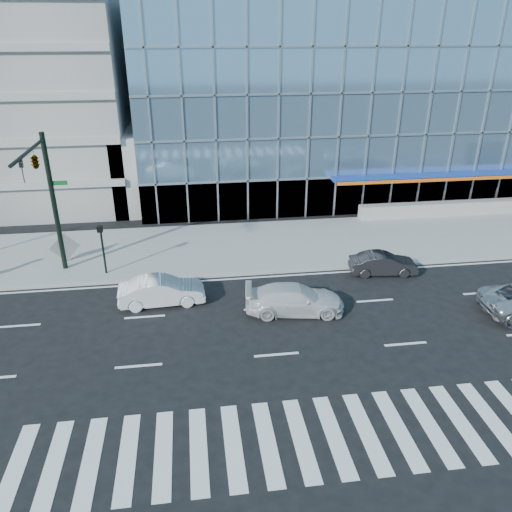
# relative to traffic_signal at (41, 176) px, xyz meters

# --- Properties ---
(ground) EXTENTS (160.00, 160.00, 0.00)m
(ground) POSITION_rel_traffic_signal_xyz_m (11.00, -4.57, -6.16)
(ground) COLOR black
(ground) RESTS_ON ground
(sidewalk) EXTENTS (120.00, 8.00, 0.15)m
(sidewalk) POSITION_rel_traffic_signal_xyz_m (11.00, 3.43, -6.09)
(sidewalk) COLOR gray
(sidewalk) RESTS_ON ground
(theatre_building) EXTENTS (42.00, 26.00, 15.00)m
(theatre_building) POSITION_rel_traffic_signal_xyz_m (25.00, 21.43, 1.34)
(theatre_building) COLOR #6C94B4
(theatre_building) RESTS_ON ground
(ramp_block) EXTENTS (6.00, 8.00, 6.00)m
(ramp_block) POSITION_rel_traffic_signal_xyz_m (5.00, 13.43, -3.16)
(ramp_block) COLOR gray
(ramp_block) RESTS_ON ground
(traffic_signal) EXTENTS (1.14, 5.74, 8.00)m
(traffic_signal) POSITION_rel_traffic_signal_xyz_m (0.00, 0.00, 0.00)
(traffic_signal) COLOR black
(traffic_signal) RESTS_ON sidewalk
(ped_signal_post) EXTENTS (0.30, 0.33, 3.00)m
(ped_signal_post) POSITION_rel_traffic_signal_xyz_m (2.50, 0.37, -4.02)
(ped_signal_post) COLOR black
(ped_signal_post) RESTS_ON sidewalk
(white_suv) EXTENTS (5.17, 2.58, 1.44)m
(white_suv) POSITION_rel_traffic_signal_xyz_m (12.53, -5.07, -5.44)
(white_suv) COLOR silver
(white_suv) RESTS_ON ground
(white_sedan) EXTENTS (4.50, 1.78, 1.46)m
(white_sedan) POSITION_rel_traffic_signal_xyz_m (5.85, -3.31, -5.44)
(white_sedan) COLOR silver
(white_sedan) RESTS_ON ground
(dark_sedan) EXTENTS (4.00, 1.74, 1.28)m
(dark_sedan) POSITION_rel_traffic_signal_xyz_m (18.53, -1.57, -5.53)
(dark_sedan) COLOR black
(dark_sedan) RESTS_ON ground
(tilted_panel) EXTENTS (1.76, 0.64, 1.84)m
(tilted_panel) POSITION_rel_traffic_signal_xyz_m (-0.11, 2.41, -5.10)
(tilted_panel) COLOR #999999
(tilted_panel) RESTS_ON sidewalk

